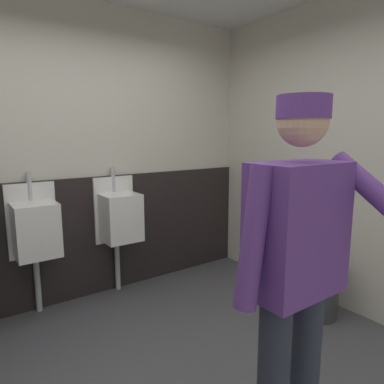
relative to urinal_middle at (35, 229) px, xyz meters
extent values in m
cube|color=beige|center=(0.40, 0.22, 0.59)|extent=(4.33, 0.12, 2.74)
cube|color=beige|center=(2.32, -1.48, 0.59)|extent=(0.12, 3.88, 2.74)
cube|color=black|center=(0.40, 0.14, -0.20)|extent=(3.73, 0.03, 1.16)
cube|color=white|center=(0.00, 0.13, 0.05)|extent=(0.40, 0.05, 0.65)
cube|color=white|center=(0.00, -0.04, 0.00)|extent=(0.34, 0.30, 0.45)
cylinder|color=#B7BABF|center=(0.00, 0.12, 0.34)|extent=(0.04, 0.04, 0.24)
cylinder|color=#B7BABF|center=(0.00, 0.09, -0.50)|extent=(0.05, 0.05, 0.55)
cube|color=white|center=(0.75, 0.13, 0.05)|extent=(0.40, 0.05, 0.65)
cube|color=white|center=(0.75, -0.04, 0.00)|extent=(0.34, 0.30, 0.45)
cylinder|color=#B7BABF|center=(0.75, 0.12, 0.34)|extent=(0.04, 0.04, 0.24)
cylinder|color=#B7BABF|center=(0.75, 0.09, -0.50)|extent=(0.05, 0.05, 0.55)
cylinder|color=#2D3342|center=(0.74, -2.14, -0.34)|extent=(0.14, 0.14, 0.88)
cube|color=#60388C|center=(0.63, -2.14, 0.39)|extent=(0.43, 0.24, 0.56)
cylinder|color=#60388C|center=(0.37, -2.14, 0.39)|extent=(0.17, 0.09, 0.56)
sphere|color=#D8AD8C|center=(0.63, -2.14, 0.83)|extent=(0.20, 0.20, 0.20)
cylinder|color=#60388C|center=(0.63, -2.14, 0.89)|extent=(0.22, 0.22, 0.09)
cylinder|color=#38383D|center=(1.96, -1.40, -0.50)|extent=(0.31, 0.31, 0.55)
camera|label=1|loc=(-0.54, -3.02, 0.78)|focal=32.20mm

